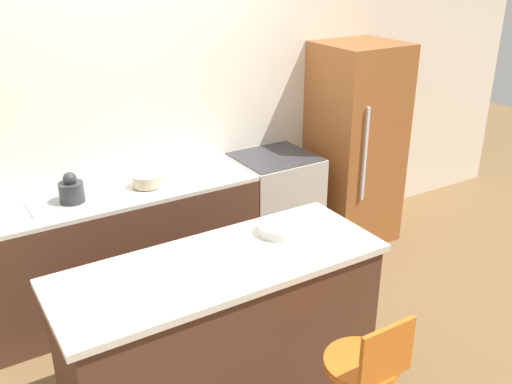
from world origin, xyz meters
The scene contains 9 objects.
ground_plane centered at (0.00, 0.00, 0.00)m, with size 14.00×14.00×0.00m, color brown.
wall_back centered at (0.00, 0.63, 1.30)m, with size 8.00×0.06×2.60m.
back_counter centered at (-0.29, 0.31, 0.45)m, with size 1.96×0.58×0.91m.
kitchen_island centered at (-0.12, -0.89, 0.45)m, with size 1.80×0.68×0.90m.
oven_range centered at (1.01, 0.31, 0.45)m, with size 0.63×0.59×0.91m.
refrigerator centered at (1.82, 0.29, 0.86)m, with size 0.66×0.65×1.72m.
kettle centered at (-0.58, 0.28, 0.99)m, with size 0.16×0.16×0.20m.
mixing_bowl centered at (-0.07, 0.28, 0.95)m, with size 0.20×0.20×0.08m.
fruit_bowl centered at (0.32, -0.78, 0.93)m, with size 0.25×0.25×0.06m.
Camera 1 is at (-1.34, -3.22, 2.44)m, focal length 40.00 mm.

